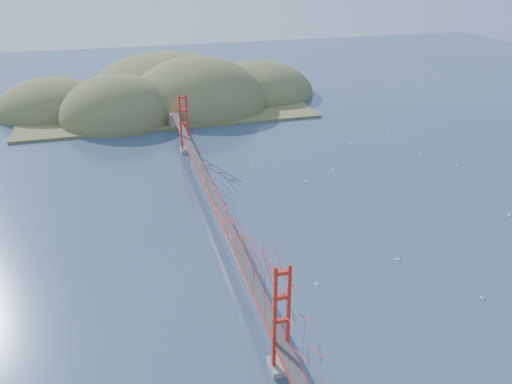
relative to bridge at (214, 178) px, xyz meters
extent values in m
plane|color=#304461|center=(0.00, -0.18, -7.01)|extent=(320.00, 320.00, 0.00)
cube|color=gray|center=(0.00, -30.18, -6.66)|extent=(2.00, 2.40, 0.70)
cube|color=gray|center=(0.00, 29.82, -6.66)|extent=(2.00, 2.40, 0.70)
cube|color=red|center=(0.00, -0.18, -3.71)|extent=(1.40, 92.00, 0.16)
cube|color=red|center=(0.00, -0.18, -3.91)|extent=(1.33, 92.00, 0.24)
cube|color=#38383A|center=(0.00, -0.18, -3.61)|extent=(1.19, 92.00, 0.03)
cube|color=gray|center=(0.00, 45.82, -5.36)|extent=(2.20, 2.60, 3.30)
cube|color=brown|center=(0.00, 63.82, -6.76)|extent=(70.00, 40.00, 0.60)
ellipsoid|color=brown|center=(-12.00, 55.82, -7.01)|extent=(28.00, 28.00, 21.00)
ellipsoid|color=brown|center=(8.00, 61.82, -7.01)|extent=(36.00, 36.00, 25.00)
ellipsoid|color=brown|center=(26.00, 69.82, -7.01)|extent=(32.00, 32.00, 18.00)
ellipsoid|color=brown|center=(-28.00, 67.82, -7.01)|extent=(28.00, 28.00, 16.00)
ellipsoid|color=brown|center=(2.00, 77.82, -7.01)|extent=(44.00, 44.00, 22.00)
cube|color=white|center=(17.86, 9.47, -6.95)|extent=(0.43, 0.56, 0.10)
cylinder|color=white|center=(17.86, 9.47, -6.65)|extent=(0.02, 0.02, 0.60)
cube|color=white|center=(25.71, -26.28, -6.95)|extent=(0.40, 0.50, 0.09)
cylinder|color=white|center=(25.71, -26.28, -6.69)|extent=(0.01, 0.01, 0.54)
cube|color=white|center=(42.95, -10.40, -6.94)|extent=(0.64, 0.37, 0.11)
cylinder|color=white|center=(42.95, -10.40, -6.61)|extent=(0.02, 0.02, 0.66)
cube|color=white|center=(8.45, -18.65, -6.96)|extent=(0.18, 0.49, 0.09)
cylinder|color=white|center=(8.45, -18.65, -6.69)|extent=(0.01, 0.01, 0.53)
cube|color=white|center=(39.40, 21.11, -6.96)|extent=(0.32, 0.50, 0.09)
cylinder|color=white|center=(39.40, 21.11, -6.70)|extent=(0.01, 0.01, 0.52)
cube|color=white|center=(25.19, 41.82, -6.96)|extent=(0.50, 0.34, 0.09)
cylinder|color=white|center=(25.19, 41.82, -6.70)|extent=(0.01, 0.01, 0.52)
cube|color=white|center=(44.22, 15.49, -6.95)|extent=(0.58, 0.36, 0.10)
cylinder|color=white|center=(44.22, 15.49, -6.65)|extent=(0.02, 0.02, 0.60)
cube|color=white|center=(47.56, 8.65, -6.96)|extent=(0.29, 0.49, 0.09)
cylinder|color=white|center=(47.56, 8.65, -6.70)|extent=(0.01, 0.01, 0.51)
cube|color=white|center=(20.52, -16.51, -6.94)|extent=(0.62, 0.44, 0.11)
cylinder|color=white|center=(20.52, -16.51, -6.62)|extent=(0.02, 0.02, 0.65)
cube|color=white|center=(24.44, 12.86, -6.95)|extent=(0.59, 0.28, 0.10)
cylinder|color=white|center=(24.44, 12.86, -6.64)|extent=(0.02, 0.02, 0.62)
cube|color=white|center=(30.85, 16.08, -6.95)|extent=(0.53, 0.49, 0.10)
cylinder|color=white|center=(30.85, 16.08, -6.65)|extent=(0.02, 0.02, 0.60)
cube|color=white|center=(44.28, 28.56, -6.95)|extent=(0.51, 0.22, 0.09)
cylinder|color=white|center=(44.28, 28.56, -6.68)|extent=(0.01, 0.01, 0.54)
cube|color=white|center=(33.81, 25.13, -6.95)|extent=(0.21, 0.52, 0.09)
cylinder|color=white|center=(33.81, 25.13, -6.68)|extent=(0.01, 0.01, 0.55)
cube|color=white|center=(11.10, 20.54, -6.96)|extent=(0.49, 0.19, 0.09)
cylinder|color=white|center=(11.10, 20.54, -6.70)|extent=(0.01, 0.01, 0.52)
camera|label=1|loc=(-11.86, -63.85, 28.77)|focal=35.00mm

